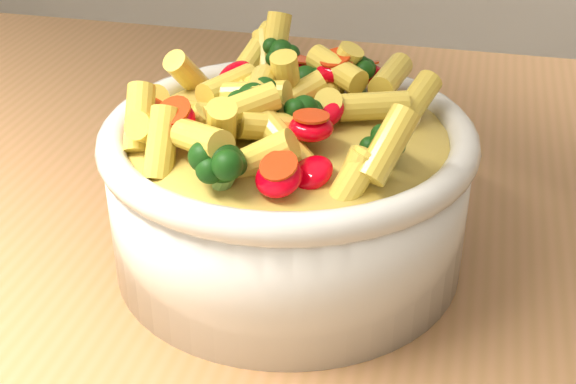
# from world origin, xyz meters

# --- Properties ---
(table) EXTENTS (1.20, 0.80, 0.90)m
(table) POSITION_xyz_m (0.00, 0.00, 0.80)
(table) COLOR #A67147
(table) RESTS_ON ground
(serving_bowl) EXTENTS (0.26, 0.26, 0.11)m
(serving_bowl) POSITION_xyz_m (-0.07, -0.08, 0.96)
(serving_bowl) COLOR silver
(serving_bowl) RESTS_ON table
(pasta_salad) EXTENTS (0.21, 0.21, 0.05)m
(pasta_salad) POSITION_xyz_m (-0.07, -0.08, 1.03)
(pasta_salad) COLOR #F3D14D
(pasta_salad) RESTS_ON serving_bowl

